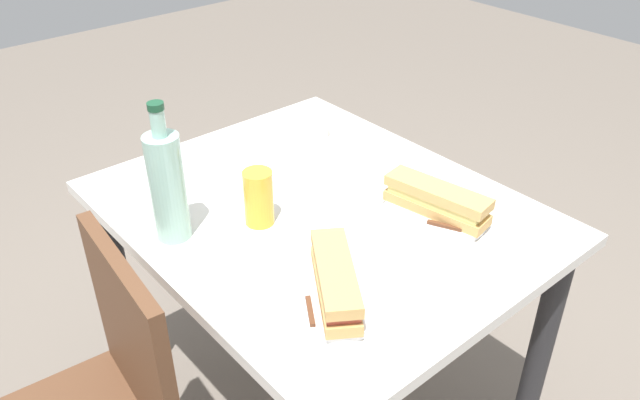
{
  "coord_description": "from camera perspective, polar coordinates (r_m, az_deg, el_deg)",
  "views": [
    {
      "loc": [
        -0.99,
        0.84,
        1.59
      ],
      "look_at": [
        0.0,
        0.0,
        0.76
      ],
      "focal_mm": 35.9,
      "sensor_mm": 36.0,
      "label": 1
    }
  ],
  "objects": [
    {
      "name": "dining_table",
      "position": [
        1.62,
        0.0,
        -4.17
      ],
      "size": [
        1.03,
        0.84,
        0.74
      ],
      "color": "silver",
      "rests_on": "ground"
    },
    {
      "name": "plate_near",
      "position": [
        1.28,
        1.36,
        -8.55
      ],
      "size": [
        0.25,
        0.25,
        0.01
      ],
      "primitive_type": "cylinder",
      "color": "white",
      "rests_on": "dining_table"
    },
    {
      "name": "baguette_sandwich_near",
      "position": [
        1.25,
        1.39,
        -7.12
      ],
      "size": [
        0.25,
        0.2,
        0.07
      ],
      "color": "tan",
      "rests_on": "plate_near"
    },
    {
      "name": "knife_near",
      "position": [
        1.26,
        -1.09,
        -8.72
      ],
      "size": [
        0.16,
        0.11,
        0.01
      ],
      "color": "silver",
      "rests_on": "plate_near"
    },
    {
      "name": "plate_far",
      "position": [
        1.53,
        10.23,
        -1.26
      ],
      "size": [
        0.25,
        0.25,
        0.01
      ],
      "primitive_type": "cylinder",
      "color": "white",
      "rests_on": "dining_table"
    },
    {
      "name": "baguette_sandwich_far",
      "position": [
        1.51,
        10.38,
        0.05
      ],
      "size": [
        0.26,
        0.11,
        0.07
      ],
      "color": "tan",
      "rests_on": "plate_far"
    },
    {
      "name": "knife_far",
      "position": [
        1.48,
        9.61,
        -1.95
      ],
      "size": [
        0.17,
        0.09,
        0.01
      ],
      "color": "silver",
      "rests_on": "plate_far"
    },
    {
      "name": "water_bottle",
      "position": [
        1.42,
        -13.45,
        1.3
      ],
      "size": [
        0.08,
        0.08,
        0.33
      ],
      "color": "#99C6B7",
      "rests_on": "dining_table"
    },
    {
      "name": "beer_glass",
      "position": [
        1.47,
        -5.5,
        0.21
      ],
      "size": [
        0.07,
        0.07,
        0.13
      ],
      "primitive_type": "cylinder",
      "color": "gold",
      "rests_on": "dining_table"
    },
    {
      "name": "olive_bowl",
      "position": [
        1.88,
        -0.8,
        6.2
      ],
      "size": [
        0.11,
        0.11,
        0.03
      ],
      "primitive_type": "cylinder",
      "color": "silver",
      "rests_on": "dining_table"
    }
  ]
}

